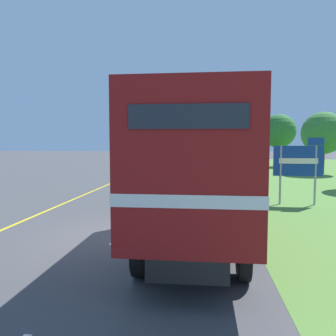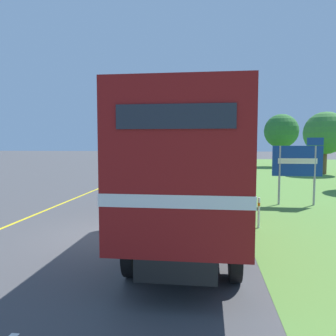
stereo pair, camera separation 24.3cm
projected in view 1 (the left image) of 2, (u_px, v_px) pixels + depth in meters
The scene contains 14 objects.
ground_plane at pixel (121, 234), 9.41m from camera, with size 200.00×200.00×0.00m, color #444447.
edge_line_yellow at pixel (128, 176), 26.15m from camera, with size 0.12×61.01×0.01m, color yellow.
centre_dash_near at pixel (123, 231), 9.74m from camera, with size 0.12×2.60×0.01m, color white.
centre_dash_mid_a at pixel (156, 196), 16.28m from camera, with size 0.12×2.60×0.01m, color white.
centre_dash_mid_b at pixel (170, 181), 22.82m from camera, with size 0.12×2.60×0.01m, color white.
centre_dash_far at pixel (177, 173), 29.36m from camera, with size 0.12×2.60×0.01m, color white.
centre_dash_farthest at pixel (182, 167), 35.90m from camera, with size 0.12×2.60×0.01m, color white.
horse_trailer_truck at pixel (195, 166), 8.73m from camera, with size 2.35×8.59×3.63m.
lead_car_white at pixel (157, 162), 28.70m from camera, with size 1.80×4.12×1.97m.
lead_car_silver_ahead at pixel (200, 156), 44.27m from camera, with size 1.80×4.55×1.86m.
highway_sign at pixel (299, 163), 13.89m from camera, with size 2.05×0.09×2.86m.
roadside_tree_mid at pixel (323, 133), 27.83m from camera, with size 3.59×3.59×5.30m.
roadside_tree_far at pixel (279, 131), 37.29m from camera, with size 3.82×3.82×5.94m.
delineator_post at pixel (262, 212), 10.14m from camera, with size 0.08×0.08×0.95m.
Camera 1 is at (2.38, -9.04, 2.61)m, focal length 35.00 mm.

